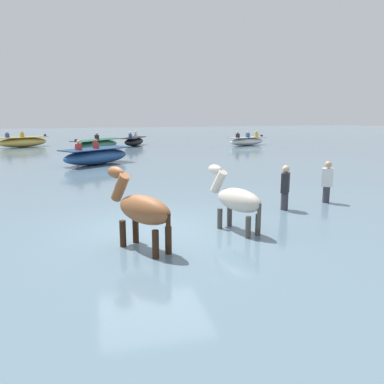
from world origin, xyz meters
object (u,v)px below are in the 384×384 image
(boat_near_port, at_px, (96,156))
(boat_distant_east, at_px, (134,141))
(person_wading_close, at_px, (285,193))
(person_spectator_far, at_px, (327,187))
(boat_far_inshore, at_px, (23,142))
(horse_trailing_chestnut, at_px, (142,211))
(boat_far_offshore, at_px, (247,141))
(boat_distant_west, at_px, (97,145))
(horse_lead_pinto, at_px, (237,201))

(boat_near_port, bearing_deg, boat_distant_east, 73.77)
(person_wading_close, bearing_deg, person_spectator_far, 16.92)
(boat_far_inshore, bearing_deg, person_wading_close, -65.41)
(horse_trailing_chestnut, relative_size, person_wading_close, 1.20)
(boat_near_port, height_order, person_wading_close, boat_near_port)
(boat_far_offshore, height_order, boat_far_inshore, boat_far_inshore)
(boat_far_inshore, bearing_deg, boat_distant_west, -36.67)
(boat_distant_west, distance_m, boat_far_inshore, 6.60)
(horse_lead_pinto, height_order, horse_trailing_chestnut, horse_trailing_chestnut)
(boat_far_offshore, distance_m, boat_far_inshore, 16.90)
(horse_lead_pinto, relative_size, person_wading_close, 1.12)
(horse_lead_pinto, bearing_deg, boat_far_offshore, 67.38)
(boat_far_offshore, distance_m, boat_near_port, 14.20)
(horse_trailing_chestnut, distance_m, person_wading_close, 4.71)
(boat_distant_east, distance_m, boat_far_inshore, 8.19)
(boat_distant_west, bearing_deg, boat_distant_east, 47.50)
(boat_near_port, height_order, boat_far_inshore, boat_near_port)
(horse_trailing_chestnut, bearing_deg, person_wading_close, 27.42)
(boat_far_offshore, distance_m, boat_distant_east, 8.74)
(boat_far_inshore, height_order, person_wading_close, person_wading_close)
(horse_lead_pinto, relative_size, boat_distant_west, 0.48)
(boat_far_inshore, height_order, person_spectator_far, person_spectator_far)
(boat_distant_west, relative_size, boat_distant_east, 1.25)
(horse_trailing_chestnut, height_order, person_spectator_far, horse_trailing_chestnut)
(boat_distant_east, xyz_separation_m, boat_far_inshore, (-8.14, 0.83, 0.05))
(person_wading_close, bearing_deg, boat_far_offshore, 70.89)
(horse_lead_pinto, relative_size, person_spectator_far, 1.12)
(boat_distant_east, xyz_separation_m, boat_near_port, (-2.98, -10.23, 0.08))
(boat_far_inshore, distance_m, person_spectator_far, 24.38)
(person_spectator_far, bearing_deg, horse_lead_pinto, -150.85)
(boat_near_port, bearing_deg, boat_far_inshore, 115.05)
(person_spectator_far, bearing_deg, boat_far_offshore, 74.91)
(person_wading_close, bearing_deg, boat_near_port, 114.11)
(person_spectator_far, bearing_deg, boat_far_inshore, 118.50)
(horse_trailing_chestnut, xyz_separation_m, boat_distant_west, (-0.56, 20.14, -0.40))
(boat_far_offshore, xyz_separation_m, person_wading_close, (-6.65, -19.18, 0.15))
(boat_distant_east, bearing_deg, boat_far_offshore, -12.56)
(boat_distant_west, height_order, boat_near_port, boat_near_port)
(horse_trailing_chestnut, height_order, boat_far_inshore, horse_trailing_chestnut)
(horse_trailing_chestnut, relative_size, boat_far_offshore, 0.57)
(boat_far_inshore, bearing_deg, person_spectator_far, -61.50)
(horse_trailing_chestnut, bearing_deg, boat_distant_west, 91.59)
(boat_near_port, bearing_deg, horse_lead_pinto, -76.87)
(horse_lead_pinto, distance_m, boat_distant_west, 19.68)
(boat_far_offshore, distance_m, boat_distant_west, 11.45)
(horse_trailing_chestnut, relative_size, boat_far_inshore, 0.52)
(horse_lead_pinto, xyz_separation_m, boat_distant_east, (0.09, 22.59, -0.37))
(horse_lead_pinto, height_order, boat_far_inshore, horse_lead_pinto)
(horse_lead_pinto, relative_size, boat_distant_east, 0.60)
(boat_distant_east, height_order, boat_far_inshore, boat_far_inshore)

